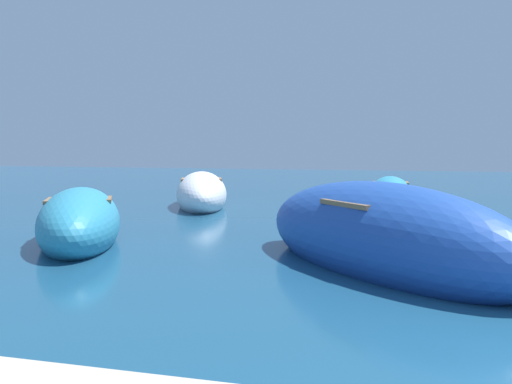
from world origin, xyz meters
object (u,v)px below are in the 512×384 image
moored_boat_0 (202,194)px  moored_boat_3 (380,237)px  moored_boat_1 (390,196)px  moored_boat_2 (80,223)px

moored_boat_0 → moored_boat_3: (6.31, -8.05, 0.11)m
moored_boat_0 → moored_boat_3: bearing=18.1°
moored_boat_1 → moored_boat_3: size_ratio=0.70×
moored_boat_2 → moored_boat_3: bearing=-125.8°
moored_boat_0 → moored_boat_1: 6.59m
moored_boat_1 → moored_boat_3: 9.63m
moored_boat_2 → moored_boat_3: size_ratio=0.86×
moored_boat_0 → moored_boat_3: size_ratio=0.93×
moored_boat_1 → moored_boat_3: moored_boat_3 is taller
moored_boat_0 → moored_boat_1: (6.40, 1.58, -0.06)m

